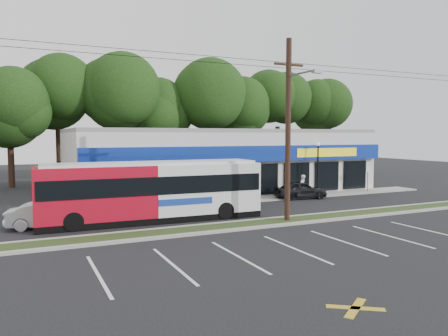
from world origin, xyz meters
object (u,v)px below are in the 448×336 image
lamp_post (318,162)px  pedestrian_b (254,196)px  utility_pole (286,124)px  sign_post (368,174)px  car_dark (301,190)px  car_silver (50,215)px  pedestrian_a (302,187)px  metrobus (153,190)px

lamp_post → pedestrian_b: lamp_post is taller
utility_pole → lamp_post: (8.17, 7.87, -2.74)m
utility_pole → sign_post: (13.17, 7.65, -3.86)m
sign_post → pedestrian_b: 12.58m
car_dark → car_silver: size_ratio=0.95×
utility_pole → car_silver: utility_pole is taller
utility_pole → car_dark: 10.47m
lamp_post → pedestrian_b: 8.03m
pedestrian_a → pedestrian_b: (-5.29, -2.04, -0.12)m
pedestrian_a → pedestrian_b: pedestrian_a is taller
metrobus → pedestrian_b: bearing=13.6°
car_silver → pedestrian_a: bearing=-68.9°
metrobus → pedestrian_a: bearing=17.7°
pedestrian_a → lamp_post: bearing=169.9°
sign_post → metrobus: 20.05m
utility_pole → pedestrian_b: 6.92m
utility_pole → car_silver: 13.35m
car_dark → pedestrian_a: pedestrian_a is taller
utility_pole → sign_post: bearing=30.1°
metrobus → car_silver: size_ratio=2.98×
utility_pole → car_silver: (-11.83, 3.99, -4.73)m
utility_pole → pedestrian_a: bearing=49.1°
car_dark → pedestrian_b: 5.55m
lamp_post → pedestrian_a: lamp_post is taller
lamp_post → pedestrian_a: size_ratio=2.34×
car_silver → lamp_post: bearing=-67.7°
car_silver → metrobus: bearing=-83.2°
sign_post → pedestrian_a: (-7.00, -0.54, -0.65)m
utility_pole → sign_post: size_ratio=22.47×
sign_post → pedestrian_b: bearing=-168.2°
metrobus → pedestrian_b: (7.34, 1.50, -0.97)m
car_dark → pedestrian_a: bearing=-88.2°
pedestrian_b → car_dark: bearing=-168.0°
lamp_post → utility_pole: bearing=-136.1°
utility_pole → pedestrian_b: (0.88, 5.07, -4.62)m
car_dark → car_silver: car_silver is taller
lamp_post → metrobus: lamp_post is taller
lamp_post → pedestrian_a: bearing=-159.2°
sign_post → metrobus: bearing=-168.3°
car_silver → pedestrian_b: 12.75m
metrobus → pedestrian_b: 7.55m
sign_post → pedestrian_a: size_ratio=1.22×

